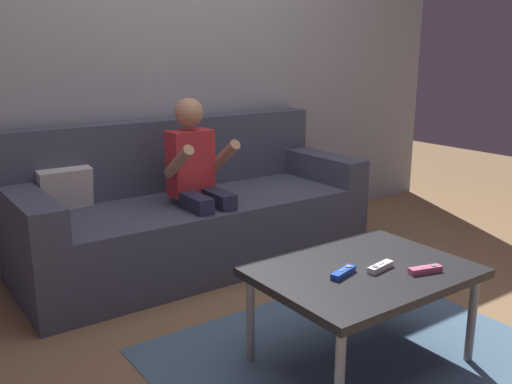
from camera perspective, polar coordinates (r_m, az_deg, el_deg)
ground_plane at (r=2.74m, az=7.11°, el=-13.54°), size 9.57×9.57×0.00m
wall_back at (r=3.67m, az=-8.75°, el=13.80°), size 4.79×0.05×2.50m
couch at (r=3.43m, az=-6.60°, el=-2.35°), size 2.10×0.80×0.86m
person_seated_on_couch at (r=3.17m, az=-5.90°, el=1.51°), size 0.35×0.43×1.02m
coffee_table at (r=2.33m, az=10.93°, el=-8.52°), size 0.85×0.63×0.42m
area_rug at (r=2.50m, az=10.50°, el=-16.52°), size 1.60×1.33×0.01m
game_remote_blue_near_edge at (r=2.23m, az=8.95°, el=-8.14°), size 0.14×0.07×0.03m
game_remote_white_center at (r=2.31m, az=12.62°, el=-7.50°), size 0.14×0.06×0.03m
game_remote_pink_far_corner at (r=2.33m, az=16.95°, el=-7.62°), size 0.14×0.07×0.03m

